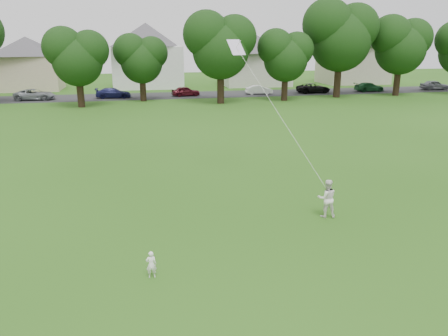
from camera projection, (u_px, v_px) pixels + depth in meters
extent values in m
plane|color=#244F12|center=(209.00, 252.00, 14.61)|extent=(160.00, 160.00, 0.00)
cube|color=#2D2D30|center=(152.00, 96.00, 54.03)|extent=(90.00, 7.00, 0.01)
imported|color=white|center=(151.00, 264.00, 12.94)|extent=(0.31, 0.21, 0.86)
imported|color=white|center=(327.00, 198.00, 17.29)|extent=(0.84, 0.70, 1.56)
plane|color=white|center=(236.00, 47.00, 20.83)|extent=(1.08, 0.88, 0.71)
cylinder|color=white|center=(277.00, 112.00, 19.01)|extent=(0.01, 0.01, 8.35)
cylinder|color=black|center=(80.00, 92.00, 44.89)|extent=(0.71, 0.71, 3.13)
cylinder|color=black|center=(143.00, 88.00, 49.25)|extent=(0.69, 0.69, 2.88)
cylinder|color=black|center=(221.00, 86.00, 47.43)|extent=(0.76, 0.76, 3.78)
cylinder|color=black|center=(285.00, 87.00, 49.68)|extent=(0.70, 0.70, 3.09)
cylinder|color=black|center=(338.00, 79.00, 52.37)|extent=(0.82, 0.82, 4.41)
cylinder|color=black|center=(397.00, 80.00, 54.03)|extent=(0.76, 0.76, 3.75)
imported|color=gray|center=(35.00, 95.00, 50.32)|extent=(4.56, 2.23, 1.25)
imported|color=#161845|center=(113.00, 93.00, 52.04)|extent=(4.17, 1.80, 1.20)
imported|color=#4D0F18|center=(186.00, 91.00, 53.72)|extent=(3.61, 1.78, 1.18)
imported|color=silver|center=(259.00, 90.00, 55.54)|extent=(3.46, 1.37, 1.12)
imported|color=black|center=(313.00, 88.00, 56.95)|extent=(4.48, 2.22, 1.22)
imported|color=#1C552A|center=(369.00, 87.00, 58.50)|extent=(4.05, 1.71, 1.17)
imported|color=gray|center=(435.00, 85.00, 60.40)|extent=(3.96, 2.01, 1.29)
cube|color=beige|center=(29.00, 73.00, 59.66)|extent=(8.25, 6.48, 4.58)
pyramid|color=#4B484D|center=(25.00, 36.00, 58.29)|extent=(11.90, 11.90, 2.52)
cube|color=white|center=(147.00, 67.00, 62.59)|extent=(9.73, 6.94, 5.78)
pyramid|color=#4B484D|center=(145.00, 23.00, 60.85)|extent=(14.03, 14.03, 3.18)
cube|color=beige|center=(255.00, 69.00, 65.82)|extent=(9.61, 7.45, 4.79)
pyramid|color=#4B484D|center=(256.00, 34.00, 64.39)|extent=(13.87, 13.87, 2.63)
cube|color=#C0B79F|center=(353.00, 65.00, 68.79)|extent=(9.65, 7.16, 5.67)
pyramid|color=#4B484D|center=(356.00, 25.00, 67.09)|extent=(13.92, 13.92, 3.12)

